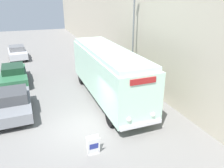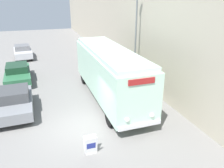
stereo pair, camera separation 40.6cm
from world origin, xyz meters
name	(u,v)px [view 2 (the right image)]	position (x,y,z in m)	size (l,w,h in m)	color
ground_plane	(80,129)	(0.00, 0.00, 0.00)	(80.00, 80.00, 0.00)	slate
building_wall_right	(121,34)	(6.13, 10.00, 3.20)	(0.30, 60.00, 6.41)	#B2A893
vintage_bus	(109,71)	(2.64, 3.12, 1.95)	(2.40, 9.61, 3.45)	black
sign_board	(91,145)	(0.06, -2.09, 0.43)	(0.57, 0.33, 0.89)	gray
streetlamp	(136,25)	(5.36, 4.99, 4.62)	(0.36, 0.36, 7.25)	#595E60
parked_car_near	(15,101)	(-3.30, 2.93, 0.77)	(2.02, 4.07, 1.52)	black
parked_car_mid	(18,73)	(-3.43, 8.61, 0.73)	(2.10, 4.68, 1.42)	black
parked_car_far	(23,52)	(-3.27, 16.34, 0.75)	(2.15, 4.20, 1.48)	black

